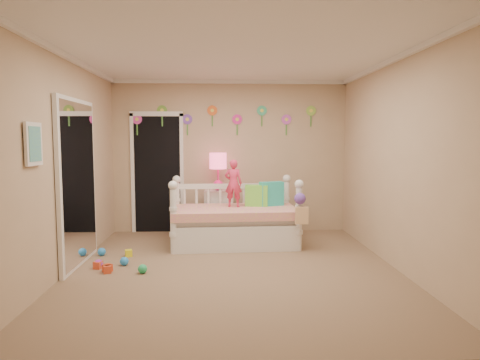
{
  "coord_description": "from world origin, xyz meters",
  "views": [
    {
      "loc": [
        -0.15,
        -5.13,
        1.59
      ],
      "look_at": [
        0.1,
        0.6,
        1.05
      ],
      "focal_mm": 31.99,
      "sensor_mm": 36.0,
      "label": 1
    }
  ],
  "objects_px": {
    "nightstand": "(218,212)",
    "table_lamp": "(218,166)",
    "daybed": "(234,211)",
    "child": "(233,183)"
  },
  "relations": [
    {
      "from": "nightstand",
      "to": "table_lamp",
      "type": "relative_size",
      "value": 1.2
    },
    {
      "from": "daybed",
      "to": "table_lamp",
      "type": "relative_size",
      "value": 3.01
    },
    {
      "from": "daybed",
      "to": "table_lamp",
      "type": "distance_m",
      "value": 1.0
    },
    {
      "from": "child",
      "to": "daybed",
      "type": "bearing_deg",
      "value": 109.67
    },
    {
      "from": "child",
      "to": "nightstand",
      "type": "distance_m",
      "value": 0.89
    },
    {
      "from": "daybed",
      "to": "child",
      "type": "height_order",
      "value": "child"
    },
    {
      "from": "child",
      "to": "nightstand",
      "type": "height_order",
      "value": "child"
    },
    {
      "from": "daybed",
      "to": "table_lamp",
      "type": "bearing_deg",
      "value": 106.52
    },
    {
      "from": "daybed",
      "to": "nightstand",
      "type": "xyz_separation_m",
      "value": [
        -0.25,
        0.72,
        -0.14
      ]
    },
    {
      "from": "daybed",
      "to": "child",
      "type": "bearing_deg",
      "value": 98.07
    }
  ]
}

